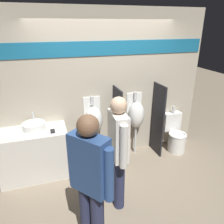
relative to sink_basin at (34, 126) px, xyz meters
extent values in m
plane|color=gray|center=(1.26, -0.34, -0.89)|extent=(16.00, 16.00, 0.00)
cube|color=#B2A893|center=(1.26, 0.26, 0.46)|extent=(3.81, 0.06, 2.70)
cube|color=#19668E|center=(1.26, 0.22, 1.15)|extent=(3.74, 0.01, 0.24)
cube|color=silver|center=(-0.05, -0.06, -0.48)|extent=(1.09, 0.57, 0.84)
cylinder|color=white|center=(0.00, 0.00, 0.00)|extent=(0.36, 0.36, 0.11)
cylinder|color=silver|center=(0.00, 0.13, 0.13)|extent=(0.03, 0.03, 0.14)
cube|color=black|center=(0.28, -0.17, -0.05)|extent=(0.07, 0.14, 0.01)
cube|color=black|center=(1.42, 0.00, -0.19)|extent=(0.03, 0.45, 1.40)
cube|color=black|center=(2.25, 0.00, -0.19)|extent=(0.03, 0.45, 1.40)
cylinder|color=silver|center=(1.01, 0.09, -0.60)|extent=(0.04, 0.04, 0.58)
ellipsoid|color=white|center=(1.01, 0.09, -0.07)|extent=(0.32, 0.26, 0.52)
cube|color=white|center=(1.01, 0.21, 0.00)|extent=(0.30, 0.02, 0.65)
cylinder|color=silver|center=(1.01, 0.18, 0.27)|extent=(0.06, 0.06, 0.16)
cylinder|color=silver|center=(1.83, 0.09, -0.60)|extent=(0.04, 0.04, 0.58)
ellipsoid|color=white|center=(1.83, 0.09, -0.07)|extent=(0.32, 0.26, 0.52)
cube|color=white|center=(1.83, 0.21, 0.00)|extent=(0.30, 0.02, 0.65)
cylinder|color=silver|center=(1.83, 0.18, 0.27)|extent=(0.06, 0.06, 0.16)
cylinder|color=white|center=(2.66, -0.13, -0.71)|extent=(0.35, 0.35, 0.36)
torus|color=white|center=(2.66, -0.13, -0.52)|extent=(0.36, 0.36, 0.04)
cube|color=white|center=(2.66, 0.14, -0.34)|extent=(0.37, 0.16, 0.38)
cylinder|color=silver|center=(2.66, 0.12, -0.07)|extent=(0.06, 0.06, 0.14)
cylinder|color=#282D4C|center=(1.06, -1.15, -0.50)|extent=(0.15, 0.15, 0.78)
cylinder|color=#282D4C|center=(1.06, -1.00, -0.50)|extent=(0.15, 0.15, 0.78)
cube|color=silver|center=(1.06, -1.07, 0.20)|extent=(0.20, 0.42, 0.62)
cylinder|color=silver|center=(1.05, -1.31, 0.17)|extent=(0.10, 0.10, 0.57)
cylinder|color=silver|center=(1.07, -0.84, 0.17)|extent=(0.10, 0.10, 0.57)
sphere|color=beige|center=(1.06, -1.07, 0.61)|extent=(0.21, 0.21, 0.21)
cylinder|color=#282D4C|center=(0.62, -1.66, -0.49)|extent=(0.15, 0.15, 0.80)
cylinder|color=#282D4C|center=(0.52, -1.53, -0.49)|extent=(0.15, 0.15, 0.80)
cube|color=#2D4C84|center=(0.57, -1.59, 0.22)|extent=(0.40, 0.44, 0.63)
cylinder|color=#2D4C84|center=(0.72, -1.78, 0.19)|extent=(0.10, 0.10, 0.58)
cylinder|color=#2D4C84|center=(0.43, -1.41, 0.19)|extent=(0.10, 0.10, 0.58)
sphere|color=brown|center=(0.57, -1.59, 0.65)|extent=(0.22, 0.22, 0.22)
camera|label=1|loc=(0.23, -3.41, 1.53)|focal=35.00mm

